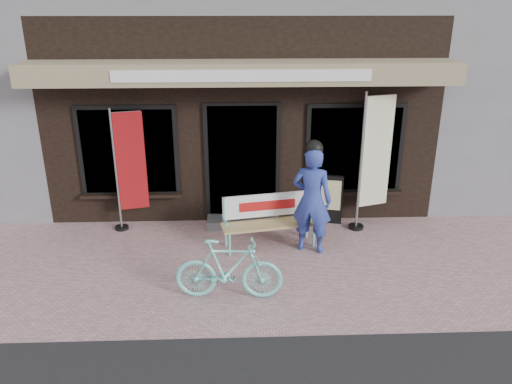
{
  "coord_description": "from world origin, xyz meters",
  "views": [
    {
      "loc": [
        -0.09,
        -6.52,
        3.82
      ],
      "look_at": [
        0.19,
        0.7,
        1.05
      ],
      "focal_mm": 35.0,
      "sensor_mm": 36.0,
      "label": 1
    }
  ],
  "objects_px": {
    "bench": "(269,216)",
    "menu_stand": "(330,199)",
    "person": "(312,198)",
    "nobori_cream": "(373,160)",
    "bicycle": "(229,269)",
    "nobori_red": "(129,168)"
  },
  "relations": [
    {
      "from": "person",
      "to": "bench",
      "type": "bearing_deg",
      "value": -178.9
    },
    {
      "from": "bicycle",
      "to": "menu_stand",
      "type": "height_order",
      "value": "menu_stand"
    },
    {
      "from": "person",
      "to": "bicycle",
      "type": "height_order",
      "value": "person"
    },
    {
      "from": "bicycle",
      "to": "menu_stand",
      "type": "xyz_separation_m",
      "value": [
        1.8,
        2.42,
        0.03
      ]
    },
    {
      "from": "person",
      "to": "nobori_cream",
      "type": "relative_size",
      "value": 0.76
    },
    {
      "from": "nobori_red",
      "to": "nobori_cream",
      "type": "bearing_deg",
      "value": -17.38
    },
    {
      "from": "bench",
      "to": "bicycle",
      "type": "xyz_separation_m",
      "value": [
        -0.64,
        -1.6,
        -0.06
      ]
    },
    {
      "from": "bicycle",
      "to": "person",
      "type": "bearing_deg",
      "value": -39.77
    },
    {
      "from": "nobori_red",
      "to": "nobori_cream",
      "type": "distance_m",
      "value": 4.23
    },
    {
      "from": "bench",
      "to": "nobori_cream",
      "type": "bearing_deg",
      "value": 8.09
    },
    {
      "from": "bench",
      "to": "nobori_red",
      "type": "relative_size",
      "value": 0.75
    },
    {
      "from": "bicycle",
      "to": "menu_stand",
      "type": "bearing_deg",
      "value": -32.8
    },
    {
      "from": "bench",
      "to": "menu_stand",
      "type": "height_order",
      "value": "menu_stand"
    },
    {
      "from": "person",
      "to": "nobori_red",
      "type": "xyz_separation_m",
      "value": [
        -3.05,
        0.98,
        0.21
      ]
    },
    {
      "from": "bench",
      "to": "person",
      "type": "bearing_deg",
      "value": -29.95
    },
    {
      "from": "person",
      "to": "nobori_cream",
      "type": "bearing_deg",
      "value": 56.45
    },
    {
      "from": "person",
      "to": "bicycle",
      "type": "bearing_deg",
      "value": -113.34
    },
    {
      "from": "nobori_red",
      "to": "menu_stand",
      "type": "bearing_deg",
      "value": -14.59
    },
    {
      "from": "person",
      "to": "nobori_red",
      "type": "bearing_deg",
      "value": -177.49
    },
    {
      "from": "person",
      "to": "bicycle",
      "type": "distance_m",
      "value": 1.95
    },
    {
      "from": "bicycle",
      "to": "nobori_cream",
      "type": "bearing_deg",
      "value": -44.21
    },
    {
      "from": "nobori_red",
      "to": "menu_stand",
      "type": "height_order",
      "value": "nobori_red"
    }
  ]
}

